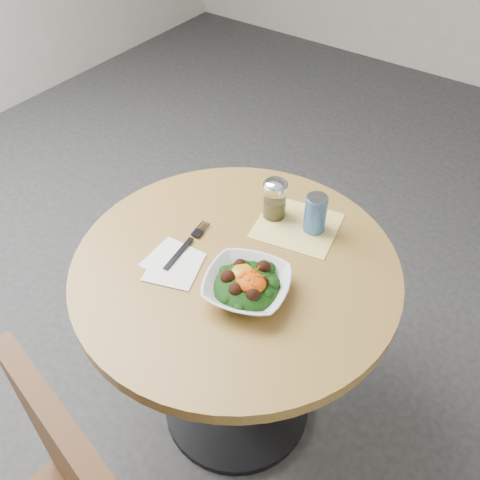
{
  "coord_description": "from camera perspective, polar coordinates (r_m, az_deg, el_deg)",
  "views": [
    {
      "loc": [
        0.6,
        -0.82,
        1.79
      ],
      "look_at": [
        -0.01,
        0.03,
        0.81
      ],
      "focal_mm": 40.0,
      "sensor_mm": 36.0,
      "label": 1
    }
  ],
  "objects": [
    {
      "name": "spice_shaker",
      "position": [
        1.57,
        3.73,
        4.42
      ],
      "size": [
        0.07,
        0.07,
        0.13
      ],
      "color": "silver",
      "rests_on": "table"
    },
    {
      "name": "cloth_napkin",
      "position": [
        1.58,
        6.1,
        1.54
      ],
      "size": [
        0.27,
        0.25,
        0.0
      ],
      "primitive_type": "cube",
      "rotation": [
        0.0,
        0.0,
        0.2
      ],
      "color": "#E3BA0B",
      "rests_on": "table"
    },
    {
      "name": "ground",
      "position": [
        2.06,
        -0.35,
        -17.24
      ],
      "size": [
        6.0,
        6.0,
        0.0
      ],
      "primitive_type": "plane",
      "color": "#2A2A2D",
      "rests_on": "ground"
    },
    {
      "name": "salad_bowl",
      "position": [
        1.36,
        0.76,
        -4.86
      ],
      "size": [
        0.27,
        0.27,
        0.08
      ],
      "color": "white",
      "rests_on": "table"
    },
    {
      "name": "fork",
      "position": [
        1.51,
        -5.55,
        -0.34
      ],
      "size": [
        0.05,
        0.22,
        0.0
      ],
      "color": "black",
      "rests_on": "table"
    },
    {
      "name": "table",
      "position": [
        1.6,
        -0.44,
        -7.48
      ],
      "size": [
        0.9,
        0.9,
        0.75
      ],
      "color": "black",
      "rests_on": "ground"
    },
    {
      "name": "beverage_can",
      "position": [
        1.53,
        8.04,
        2.8
      ],
      "size": [
        0.06,
        0.06,
        0.12
      ],
      "color": "#0D2B98",
      "rests_on": "table"
    },
    {
      "name": "paper_napkins",
      "position": [
        1.46,
        -7.12,
        -2.54
      ],
      "size": [
        0.18,
        0.18,
        0.0
      ],
      "color": "white",
      "rests_on": "table"
    }
  ]
}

